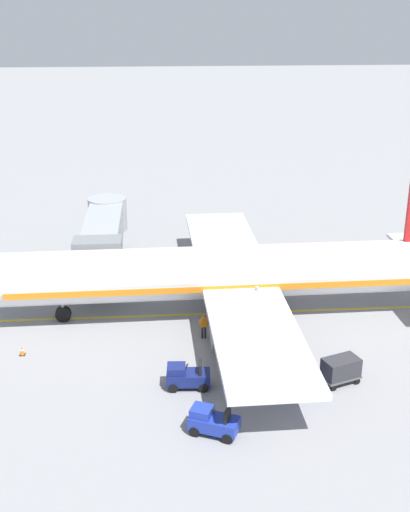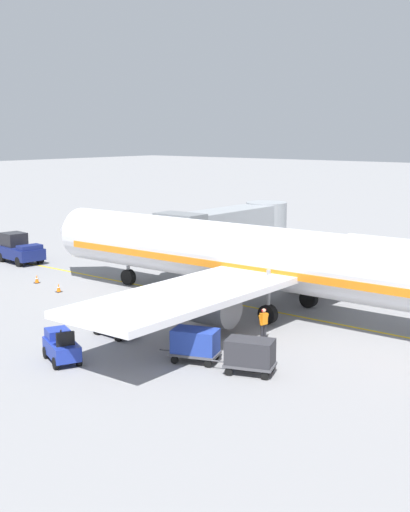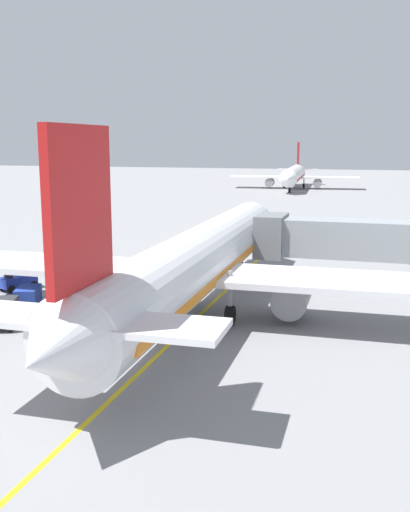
# 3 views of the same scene
# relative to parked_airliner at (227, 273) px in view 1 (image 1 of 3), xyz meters

# --- Properties ---
(ground_plane) EXTENTS (400.00, 400.00, 0.00)m
(ground_plane) POSITION_rel_parked_airliner_xyz_m (0.15, -0.79, -3.19)
(ground_plane) COLOR gray
(gate_lead_in_line) EXTENTS (0.24, 80.00, 0.01)m
(gate_lead_in_line) POSITION_rel_parked_airliner_xyz_m (0.15, -0.79, -3.18)
(gate_lead_in_line) COLOR gold
(gate_lead_in_line) RESTS_ON ground
(parked_airliner) EXTENTS (30.09, 37.25, 10.63)m
(parked_airliner) POSITION_rel_parked_airliner_xyz_m (0.00, 0.00, 0.00)
(parked_airliner) COLOR silver
(parked_airliner) RESTS_ON ground
(jet_bridge) EXTENTS (13.56, 3.50, 4.98)m
(jet_bridge) POSITION_rel_parked_airliner_xyz_m (8.39, 9.11, 0.27)
(jet_bridge) COLOR #93999E
(jet_bridge) RESTS_ON ground
(baggage_tug_lead) EXTENTS (1.42, 2.57, 1.62)m
(baggage_tug_lead) POSITION_rel_parked_airliner_xyz_m (-9.26, 3.30, -2.47)
(baggage_tug_lead) COLOR navy
(baggage_tug_lead) RESTS_ON ground
(baggage_tug_trailing) EXTENTS (2.10, 2.77, 1.62)m
(baggage_tug_trailing) POSITION_rel_parked_airliner_xyz_m (-13.70, 2.19, -2.47)
(baggage_tug_trailing) COLOR #1E339E
(baggage_tug_trailing) RESTS_ON ground
(baggage_cart_front) EXTENTS (1.98, 2.96, 1.58)m
(baggage_cart_front) POSITION_rel_parked_airliner_xyz_m (-9.80, -2.75, -2.24)
(baggage_cart_front) COLOR #4C4C51
(baggage_cart_front) RESTS_ON ground
(baggage_cart_second_in_train) EXTENTS (1.98, 2.96, 1.58)m
(baggage_cart_second_in_train) POSITION_rel_parked_airliner_xyz_m (-9.47, -5.66, -2.24)
(baggage_cart_second_in_train) COLOR #4C4C51
(baggage_cart_second_in_train) RESTS_ON ground
(ground_crew_wing_walker) EXTENTS (0.28, 0.73, 1.69)m
(ground_crew_wing_walker) POSITION_rel_parked_airliner_xyz_m (-3.42, 1.88, -2.23)
(ground_crew_wing_walker) COLOR #232328
(ground_crew_wing_walker) RESTS_ON ground
(ground_crew_loader) EXTENTS (0.73, 0.30, 1.69)m
(ground_crew_loader) POSITION_rel_parked_airliner_xyz_m (-4.97, -3.31, -2.23)
(ground_crew_loader) COLOR #232328
(ground_crew_loader) RESTS_ON ground
(safety_cone_wing_tip) EXTENTS (0.36, 0.36, 0.59)m
(safety_cone_wing_tip) POSITION_rel_parked_airliner_xyz_m (-4.78, 13.49, -2.90)
(safety_cone_wing_tip) COLOR black
(safety_cone_wing_tip) RESTS_ON ground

